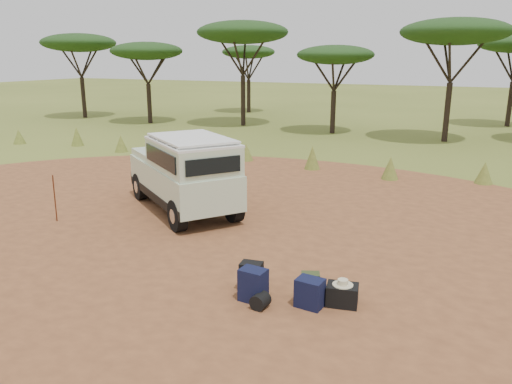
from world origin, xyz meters
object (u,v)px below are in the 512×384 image
at_px(walking_staff, 55,199).
at_px(backpack_olive, 310,285).
at_px(safari_vehicle, 185,175).
at_px(backpack_navy, 253,285).
at_px(hard_case, 342,295).
at_px(backpack_black, 251,277).
at_px(duffel_navy, 310,293).

xyz_separation_m(walking_staff, backpack_olive, (7.29, -1.14, -0.43)).
xyz_separation_m(safari_vehicle, backpack_olive, (4.82, -3.42, -0.82)).
distance_m(backpack_navy, hard_case, 1.55).
bearing_deg(walking_staff, hard_case, -58.59).
bearing_deg(backpack_navy, backpack_olive, 39.10).
bearing_deg(backpack_black, backpack_olive, 3.88).
bearing_deg(backpack_olive, safari_vehicle, 122.85).
bearing_deg(safari_vehicle, backpack_olive, 1.02).
height_order(safari_vehicle, duffel_navy, safari_vehicle).
xyz_separation_m(backpack_navy, backpack_olive, (0.85, 0.58, -0.07)).
xyz_separation_m(backpack_navy, hard_case, (1.46, 0.51, -0.11)).
bearing_deg(backpack_navy, safari_vehicle, 139.85).
distance_m(safari_vehicle, backpack_olive, 5.97).
distance_m(backpack_black, backpack_olive, 1.09).
xyz_separation_m(backpack_black, backpack_olive, (1.06, 0.22, -0.04)).
height_order(duffel_navy, hard_case, duffel_navy).
distance_m(backpack_black, hard_case, 1.68).
bearing_deg(backpack_olive, backpack_black, 169.69).
relative_size(backpack_black, hard_case, 1.02).
height_order(backpack_black, backpack_navy, backpack_navy).
distance_m(backpack_navy, duffel_navy, 1.00).
relative_size(backpack_black, duffel_navy, 1.06).
relative_size(backpack_olive, duffel_navy, 0.88).
distance_m(safari_vehicle, walking_staff, 3.38).
bearing_deg(backpack_black, duffel_navy, -14.69).
height_order(backpack_navy, hard_case, backpack_navy).
bearing_deg(hard_case, duffel_navy, -159.78).
height_order(walking_staff, backpack_navy, walking_staff).
height_order(backpack_navy, duffel_navy, backpack_navy).
bearing_deg(duffel_navy, safari_vehicle, 148.68).
bearing_deg(backpack_navy, duffel_navy, 17.51).
bearing_deg(duffel_navy, hard_case, 37.01).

